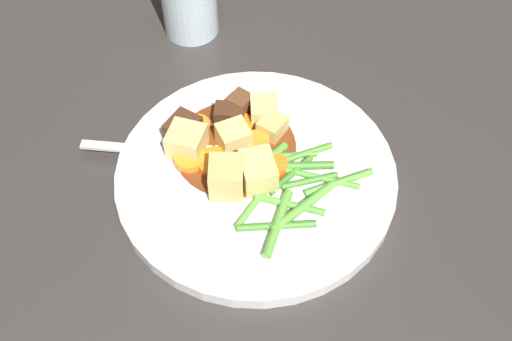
% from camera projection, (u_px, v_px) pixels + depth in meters
% --- Properties ---
extents(ground_plane, '(3.00, 3.00, 0.00)m').
position_uv_depth(ground_plane, '(256.00, 180.00, 0.61)').
color(ground_plane, '#383330').
extents(dinner_plate, '(0.28, 0.28, 0.02)m').
position_uv_depth(dinner_plate, '(256.00, 175.00, 0.60)').
color(dinner_plate, white).
rests_on(dinner_plate, ground_plane).
extents(stew_sauce, '(0.12, 0.12, 0.00)m').
position_uv_depth(stew_sauce, '(235.00, 147.00, 0.61)').
color(stew_sauce, brown).
rests_on(stew_sauce, dinner_plate).
extents(carrot_slice_0, '(0.03, 0.03, 0.01)m').
position_uv_depth(carrot_slice_0, '(226.00, 171.00, 0.59)').
color(carrot_slice_0, orange).
rests_on(carrot_slice_0, dinner_plate).
extents(carrot_slice_1, '(0.04, 0.04, 0.01)m').
position_uv_depth(carrot_slice_1, '(215.00, 163.00, 0.59)').
color(carrot_slice_1, orange).
rests_on(carrot_slice_1, dinner_plate).
extents(carrot_slice_2, '(0.04, 0.04, 0.01)m').
position_uv_depth(carrot_slice_2, '(190.00, 159.00, 0.60)').
color(carrot_slice_2, orange).
rests_on(carrot_slice_2, dinner_plate).
extents(carrot_slice_3, '(0.04, 0.04, 0.01)m').
position_uv_depth(carrot_slice_3, '(238.00, 126.00, 0.62)').
color(carrot_slice_3, orange).
rests_on(carrot_slice_3, dinner_plate).
extents(carrot_slice_4, '(0.04, 0.04, 0.01)m').
position_uv_depth(carrot_slice_4, '(256.00, 143.00, 0.61)').
color(carrot_slice_4, orange).
rests_on(carrot_slice_4, dinner_plate).
extents(carrot_slice_5, '(0.03, 0.03, 0.01)m').
position_uv_depth(carrot_slice_5, '(198.00, 127.00, 0.62)').
color(carrot_slice_5, orange).
rests_on(carrot_slice_5, dinner_plate).
extents(carrot_slice_6, '(0.04, 0.04, 0.01)m').
position_uv_depth(carrot_slice_6, '(274.00, 165.00, 0.59)').
color(carrot_slice_6, orange).
rests_on(carrot_slice_6, dinner_plate).
extents(potato_chunk_0, '(0.03, 0.04, 0.03)m').
position_uv_depth(potato_chunk_0, '(232.00, 139.00, 0.60)').
color(potato_chunk_0, '#E5CC7A').
rests_on(potato_chunk_0, dinner_plate).
extents(potato_chunk_1, '(0.04, 0.04, 0.03)m').
position_uv_depth(potato_chunk_1, '(264.00, 112.00, 0.63)').
color(potato_chunk_1, '#E5CC7A').
rests_on(potato_chunk_1, dinner_plate).
extents(potato_chunk_2, '(0.05, 0.05, 0.03)m').
position_uv_depth(potato_chunk_2, '(229.00, 181.00, 0.57)').
color(potato_chunk_2, '#DBBC6B').
rests_on(potato_chunk_2, dinner_plate).
extents(potato_chunk_3, '(0.05, 0.05, 0.03)m').
position_uv_depth(potato_chunk_3, '(187.00, 142.00, 0.60)').
color(potato_chunk_3, '#E5CC7A').
rests_on(potato_chunk_3, dinner_plate).
extents(potato_chunk_4, '(0.03, 0.03, 0.02)m').
position_uv_depth(potato_chunk_4, '(272.00, 127.00, 0.62)').
color(potato_chunk_4, '#DBBC6B').
rests_on(potato_chunk_4, dinner_plate).
extents(potato_chunk_5, '(0.05, 0.04, 0.03)m').
position_uv_depth(potato_chunk_5, '(258.00, 171.00, 0.58)').
color(potato_chunk_5, '#E5CC7A').
rests_on(potato_chunk_5, dinner_plate).
extents(meat_chunk_0, '(0.04, 0.04, 0.02)m').
position_uv_depth(meat_chunk_0, '(230.00, 115.00, 0.63)').
color(meat_chunk_0, '#4C2B19').
rests_on(meat_chunk_0, dinner_plate).
extents(meat_chunk_1, '(0.03, 0.03, 0.02)m').
position_uv_depth(meat_chunk_1, '(240.00, 105.00, 0.63)').
color(meat_chunk_1, brown).
rests_on(meat_chunk_1, dinner_plate).
extents(meat_chunk_2, '(0.04, 0.04, 0.03)m').
position_uv_depth(meat_chunk_2, '(183.00, 130.00, 0.61)').
color(meat_chunk_2, '#4C2B19').
rests_on(meat_chunk_2, dinner_plate).
extents(green_bean_0, '(0.02, 0.08, 0.01)m').
position_uv_depth(green_bean_0, '(252.00, 169.00, 0.59)').
color(green_bean_0, '#599E38').
rests_on(green_bean_0, dinner_plate).
extents(green_bean_1, '(0.03, 0.05, 0.01)m').
position_uv_depth(green_bean_1, '(290.00, 155.00, 0.60)').
color(green_bean_1, '#599E38').
rests_on(green_bean_1, dinner_plate).
extents(green_bean_2, '(0.03, 0.07, 0.01)m').
position_uv_depth(green_bean_2, '(298.00, 156.00, 0.60)').
color(green_bean_2, '#599E38').
rests_on(green_bean_2, dinner_plate).
extents(green_bean_3, '(0.01, 0.08, 0.01)m').
position_uv_depth(green_bean_3, '(302.00, 208.00, 0.56)').
color(green_bean_3, '#66AD42').
rests_on(green_bean_3, dinner_plate).
extents(green_bean_4, '(0.05, 0.07, 0.01)m').
position_uv_depth(green_bean_4, '(292.00, 166.00, 0.59)').
color(green_bean_4, '#4C8E33').
rests_on(green_bean_4, dinner_plate).
extents(green_bean_5, '(0.03, 0.07, 0.01)m').
position_uv_depth(green_bean_5, '(339.00, 182.00, 0.58)').
color(green_bean_5, '#66AD42').
rests_on(green_bean_5, dinner_plate).
extents(green_bean_6, '(0.03, 0.08, 0.01)m').
position_uv_depth(green_bean_6, '(260.00, 197.00, 0.57)').
color(green_bean_6, '#66AD42').
rests_on(green_bean_6, dinner_plate).
extents(green_bean_7, '(0.06, 0.05, 0.01)m').
position_uv_depth(green_bean_7, '(286.00, 207.00, 0.57)').
color(green_bean_7, '#66AD42').
rests_on(green_bean_7, dinner_plate).
extents(green_bean_8, '(0.05, 0.06, 0.01)m').
position_uv_depth(green_bean_8, '(278.00, 223.00, 0.55)').
color(green_bean_8, '#66AD42').
rests_on(green_bean_8, dinner_plate).
extents(green_bean_9, '(0.05, 0.06, 0.01)m').
position_uv_depth(green_bean_9, '(276.00, 226.00, 0.55)').
color(green_bean_9, '#4C8E33').
rests_on(green_bean_9, dinner_plate).
extents(green_bean_10, '(0.07, 0.06, 0.01)m').
position_uv_depth(green_bean_10, '(317.00, 177.00, 0.59)').
color(green_bean_10, '#66AD42').
rests_on(green_bean_10, dinner_plate).
extents(green_bean_11, '(0.03, 0.05, 0.01)m').
position_uv_depth(green_bean_11, '(310.00, 181.00, 0.58)').
color(green_bean_11, '#4C8E33').
rests_on(green_bean_11, dinner_plate).
extents(green_bean_12, '(0.02, 0.06, 0.01)m').
position_uv_depth(green_bean_12, '(291.00, 175.00, 0.59)').
color(green_bean_12, '#4C8E33').
rests_on(green_bean_12, dinner_plate).
extents(fork, '(0.13, 0.14, 0.00)m').
position_uv_depth(fork, '(172.00, 152.00, 0.61)').
color(fork, silver).
rests_on(fork, dinner_plate).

